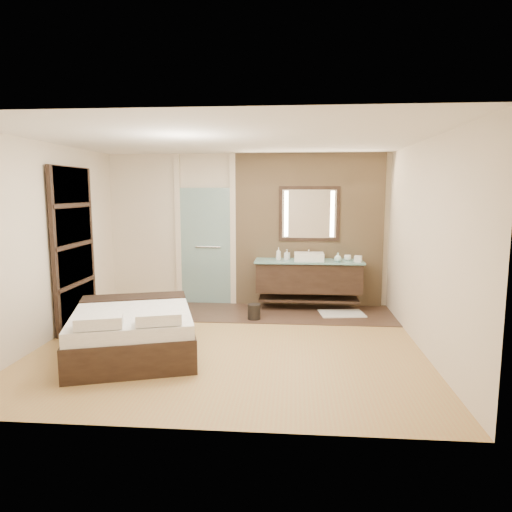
# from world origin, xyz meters

# --- Properties ---
(floor) EXTENTS (5.00, 5.00, 0.00)m
(floor) POSITION_xyz_m (0.00, 0.00, 0.00)
(floor) COLOR #A97B47
(floor) RESTS_ON ground
(tile_strip) EXTENTS (3.80, 1.30, 0.01)m
(tile_strip) POSITION_xyz_m (0.60, 1.60, 0.01)
(tile_strip) COLOR #38271F
(tile_strip) RESTS_ON floor
(stone_wall) EXTENTS (2.60, 0.08, 2.70)m
(stone_wall) POSITION_xyz_m (1.10, 2.21, 1.35)
(stone_wall) COLOR #A2825C
(stone_wall) RESTS_ON floor
(vanity) EXTENTS (1.85, 0.55, 0.88)m
(vanity) POSITION_xyz_m (1.10, 1.92, 0.58)
(vanity) COLOR black
(vanity) RESTS_ON stone_wall
(mirror_unit) EXTENTS (1.06, 0.04, 0.96)m
(mirror_unit) POSITION_xyz_m (1.10, 2.16, 1.65)
(mirror_unit) COLOR black
(mirror_unit) RESTS_ON stone_wall
(frosted_door) EXTENTS (1.10, 0.12, 2.70)m
(frosted_door) POSITION_xyz_m (-0.75, 2.20, 1.14)
(frosted_door) COLOR #B5E5E4
(frosted_door) RESTS_ON floor
(shoji_partition) EXTENTS (0.06, 1.20, 2.40)m
(shoji_partition) POSITION_xyz_m (-2.43, 0.60, 1.21)
(shoji_partition) COLOR black
(shoji_partition) RESTS_ON floor
(bed) EXTENTS (1.94, 2.17, 0.70)m
(bed) POSITION_xyz_m (-1.19, -0.44, 0.29)
(bed) COLOR black
(bed) RESTS_ON floor
(bath_mat) EXTENTS (0.78, 0.59, 0.02)m
(bath_mat) POSITION_xyz_m (1.65, 1.61, 0.02)
(bath_mat) COLOR silver
(bath_mat) RESTS_ON floor
(waste_bin) EXTENTS (0.26, 0.26, 0.25)m
(waste_bin) POSITION_xyz_m (0.22, 1.18, 0.13)
(waste_bin) COLOR black
(waste_bin) RESTS_ON floor
(tissue_box) EXTENTS (0.15, 0.15, 0.10)m
(tissue_box) POSITION_xyz_m (1.92, 1.81, 0.92)
(tissue_box) COLOR silver
(tissue_box) RESTS_ON vanity
(soap_bottle_a) EXTENTS (0.09, 0.09, 0.22)m
(soap_bottle_a) POSITION_xyz_m (0.58, 1.87, 0.97)
(soap_bottle_a) COLOR silver
(soap_bottle_a) RESTS_ON vanity
(soap_bottle_b) EXTENTS (0.11, 0.11, 0.18)m
(soap_bottle_b) POSITION_xyz_m (0.72, 1.97, 0.95)
(soap_bottle_b) COLOR #B2B2B2
(soap_bottle_b) RESTS_ON vanity
(soap_bottle_c) EXTENTS (0.16, 0.16, 0.15)m
(soap_bottle_c) POSITION_xyz_m (1.58, 1.79, 0.94)
(soap_bottle_c) COLOR silver
(soap_bottle_c) RESTS_ON vanity
(cup) EXTENTS (0.15, 0.15, 0.09)m
(cup) POSITION_xyz_m (1.76, 1.96, 0.91)
(cup) COLOR white
(cup) RESTS_ON vanity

